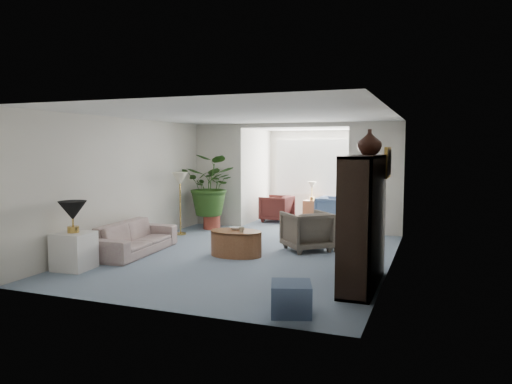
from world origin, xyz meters
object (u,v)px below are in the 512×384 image
at_px(sofa, 135,238).
at_px(entertainment_cabinet, 363,221).
at_px(wingback_chair, 307,231).
at_px(sunroom_chair_maroon, 277,208).
at_px(floor_lamp, 180,179).
at_px(side_table_dark, 347,233).
at_px(cabinet_urn, 370,142).
at_px(ottoman, 291,298).
at_px(framed_picture, 389,163).
at_px(sunroom_chair_blue, 334,211).
at_px(table_lamp, 73,211).
at_px(coffee_cup, 242,230).
at_px(plant_pot, 212,222).
at_px(coffee_bowl, 236,228).
at_px(sunroom_table, 312,210).
at_px(end_table, 74,251).
at_px(coffee_table, 236,243).

bearing_deg(sofa, entertainment_cabinet, -102.55).
distance_m(wingback_chair, sunroom_chair_maroon, 3.55).
height_order(floor_lamp, side_table_dark, floor_lamp).
xyz_separation_m(cabinet_urn, ottoman, (-0.60, -1.96, -1.83)).
bearing_deg(ottoman, side_table_dark, 90.50).
bearing_deg(framed_picture, sunroom_chair_blue, 112.15).
distance_m(table_lamp, entertainment_cabinet, 4.46).
relative_size(framed_picture, sunroom_chair_blue, 0.64).
height_order(coffee_cup, sunroom_chair_blue, sunroom_chair_blue).
xyz_separation_m(plant_pot, sunroom_chair_maroon, (1.09, 1.63, 0.18)).
distance_m(cabinet_urn, plant_pot, 5.39).
bearing_deg(coffee_bowl, plant_pot, 124.77).
bearing_deg(cabinet_urn, framed_picture, 65.20).
distance_m(coffee_bowl, sunroom_chair_maroon, 3.99).
bearing_deg(wingback_chair, table_lamp, 0.08).
relative_size(entertainment_cabinet, sunroom_table, 3.61).
bearing_deg(coffee_cup, entertainment_cabinet, -24.30).
xyz_separation_m(coffee_bowl, sunroom_chair_blue, (0.97, 3.95, -0.12)).
xyz_separation_m(entertainment_cabinet, plant_pot, (-4.05, 3.53, -0.75)).
xyz_separation_m(sofa, side_table_dark, (3.58, 1.67, 0.04)).
distance_m(coffee_bowl, sunroom_table, 4.71).
relative_size(table_lamp, wingback_chair, 0.54).
height_order(coffee_cup, sunroom_table, coffee_cup).
xyz_separation_m(coffee_bowl, entertainment_cabinet, (2.44, -1.21, 0.44)).
xyz_separation_m(side_table_dark, sunroom_table, (-1.59, 3.60, -0.07)).
bearing_deg(end_table, coffee_table, 41.92).
bearing_deg(sunroom_table, plant_pot, -127.65).
bearing_deg(sunroom_chair_maroon, coffee_cup, 14.56).
bearing_deg(sunroom_table, floor_lamp, -122.98).
relative_size(coffee_table, plant_pot, 2.37).
bearing_deg(entertainment_cabinet, ottoman, -112.16).
bearing_deg(cabinet_urn, end_table, -164.76).
height_order(coffee_cup, entertainment_cabinet, entertainment_cabinet).
height_order(entertainment_cabinet, ottoman, entertainment_cabinet).
xyz_separation_m(table_lamp, entertainment_cabinet, (4.41, 0.70, -0.03)).
bearing_deg(ottoman, sunroom_chair_maroon, 109.69).
relative_size(entertainment_cabinet, sunroom_chair_maroon, 2.42).
bearing_deg(sunroom_chair_blue, wingback_chair, -172.85).
relative_size(framed_picture, ottoman, 1.08).
height_order(end_table, sunroom_table, end_table).
relative_size(entertainment_cabinet, ottoman, 3.96).
bearing_deg(cabinet_urn, wingback_chair, 131.27).
xyz_separation_m(side_table_dark, ottoman, (0.03, -3.78, -0.14)).
bearing_deg(sunroom_chair_blue, sofa, 153.38).
relative_size(coffee_table, entertainment_cabinet, 0.52).
height_order(side_table_dark, sunroom_chair_blue, sunroom_chair_blue).
bearing_deg(ottoman, floor_lamp, 132.88).
relative_size(sofa, entertainment_cabinet, 1.06).
height_order(coffee_table, sunroom_chair_blue, sunroom_chair_blue).
distance_m(coffee_cup, side_table_dark, 2.08).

